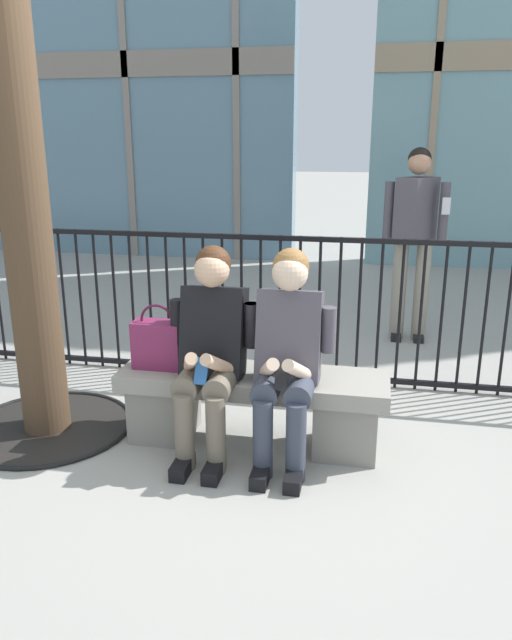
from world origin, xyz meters
TOP-DOWN VIEW (x-y plane):
  - ground_plane at (0.00, 0.00)m, footprint 60.00×60.00m
  - stone_bench at (0.00, 0.00)m, footprint 1.60×0.44m
  - seated_person_with_phone at (-0.22, -0.13)m, footprint 0.52×0.66m
  - seated_person_companion at (0.22, -0.13)m, footprint 0.52×0.66m
  - handbag_on_bench at (-0.58, -0.01)m, footprint 0.30×0.15m
  - bystander_at_railing at (1.01, 2.24)m, footprint 0.55×0.44m
  - plaza_railing at (0.00, 1.03)m, footprint 9.35×0.04m

SIDE VIEW (x-z plane):
  - ground_plane at x=0.00m, z-range 0.00..0.00m
  - stone_bench at x=0.00m, z-range 0.05..0.50m
  - plaza_railing at x=0.00m, z-range 0.01..1.12m
  - handbag_on_bench at x=-0.58m, z-range 0.40..0.80m
  - seated_person_with_phone at x=-0.22m, z-range 0.04..1.26m
  - seated_person_companion at x=0.22m, z-range 0.04..1.26m
  - bystander_at_railing at x=1.01m, z-range 0.15..1.86m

